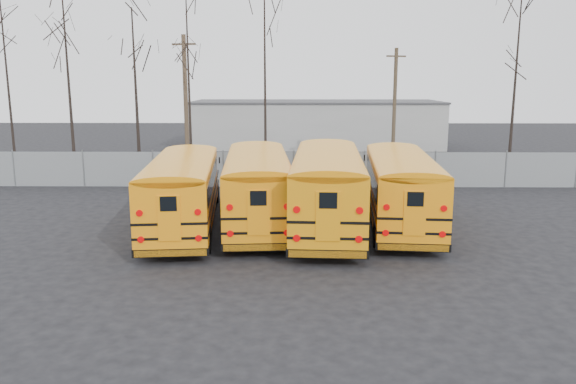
{
  "coord_description": "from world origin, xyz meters",
  "views": [
    {
      "loc": [
        0.06,
        -19.47,
        6.02
      ],
      "look_at": [
        -0.21,
        2.52,
        1.6
      ],
      "focal_mm": 35.0,
      "sensor_mm": 36.0,
      "label": 1
    }
  ],
  "objects_px": {
    "bus_c": "(327,182)",
    "utility_pole_right": "(394,108)",
    "bus_a": "(183,186)",
    "bus_d": "(401,183)",
    "utility_pole_left": "(186,105)",
    "bus_b": "(257,182)"
  },
  "relations": [
    {
      "from": "utility_pole_left",
      "to": "bus_a",
      "type": "bearing_deg",
      "value": -66.64
    },
    {
      "from": "bus_a",
      "to": "bus_b",
      "type": "height_order",
      "value": "bus_b"
    },
    {
      "from": "bus_a",
      "to": "utility_pole_right",
      "type": "distance_m",
      "value": 19.66
    },
    {
      "from": "bus_b",
      "to": "bus_d",
      "type": "xyz_separation_m",
      "value": [
        5.99,
        -0.01,
        -0.03
      ]
    },
    {
      "from": "bus_b",
      "to": "bus_a",
      "type": "bearing_deg",
      "value": -169.52
    },
    {
      "from": "bus_d",
      "to": "utility_pole_left",
      "type": "xyz_separation_m",
      "value": [
        -11.25,
        12.3,
        2.69
      ]
    },
    {
      "from": "bus_a",
      "to": "utility_pole_right",
      "type": "height_order",
      "value": "utility_pole_right"
    },
    {
      "from": "bus_d",
      "to": "utility_pole_left",
      "type": "relative_size",
      "value": 1.27
    },
    {
      "from": "bus_d",
      "to": "utility_pole_right",
      "type": "bearing_deg",
      "value": 86.26
    },
    {
      "from": "bus_a",
      "to": "utility_pole_right",
      "type": "xyz_separation_m",
      "value": [
        11.26,
        15.94,
        2.37
      ]
    },
    {
      "from": "bus_d",
      "to": "utility_pole_right",
      "type": "xyz_separation_m",
      "value": [
        2.29,
        15.18,
        2.35
      ]
    },
    {
      "from": "bus_a",
      "to": "bus_c",
      "type": "distance_m",
      "value": 5.88
    },
    {
      "from": "bus_d",
      "to": "utility_pole_right",
      "type": "relative_size",
      "value": 1.37
    },
    {
      "from": "bus_a",
      "to": "bus_c",
      "type": "height_order",
      "value": "bus_c"
    },
    {
      "from": "bus_c",
      "to": "utility_pole_right",
      "type": "height_order",
      "value": "utility_pole_right"
    },
    {
      "from": "bus_b",
      "to": "utility_pole_left",
      "type": "height_order",
      "value": "utility_pole_left"
    },
    {
      "from": "bus_a",
      "to": "bus_d",
      "type": "distance_m",
      "value": 9.0
    },
    {
      "from": "bus_c",
      "to": "utility_pole_right",
      "type": "distance_m",
      "value": 16.77
    },
    {
      "from": "utility_pole_left",
      "to": "bus_c",
      "type": "bearing_deg",
      "value": -44.13
    },
    {
      "from": "bus_b",
      "to": "utility_pole_right",
      "type": "height_order",
      "value": "utility_pole_right"
    },
    {
      "from": "bus_a",
      "to": "utility_pole_left",
      "type": "height_order",
      "value": "utility_pole_left"
    },
    {
      "from": "bus_b",
      "to": "bus_c",
      "type": "xyz_separation_m",
      "value": [
        2.9,
        -0.56,
        0.09
      ]
    }
  ]
}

